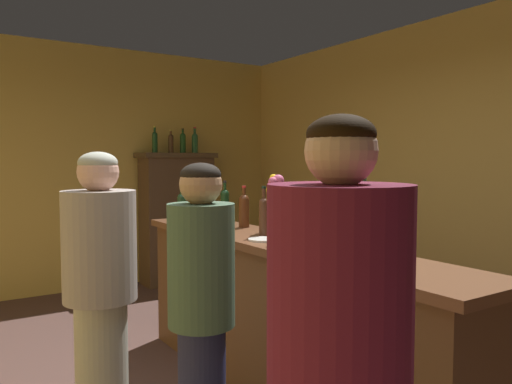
{
  "coord_description": "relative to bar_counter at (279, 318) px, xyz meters",
  "views": [
    {
      "loc": [
        -1.39,
        -2.5,
        1.52
      ],
      "look_at": [
        0.47,
        0.33,
        1.31
      ],
      "focal_mm": 35.4,
      "sensor_mm": 36.0,
      "label": 1
    }
  ],
  "objects": [
    {
      "name": "patron_by_cabinet",
      "position": [
        -0.82,
        -0.53,
        0.33
      ],
      "size": [
        0.31,
        0.31,
        1.51
      ],
      "rotation": [
        0.0,
        0.0,
        0.27
      ],
      "color": "#24274C",
      "rests_on": "ground"
    },
    {
      "name": "wine_glass_rear",
      "position": [
        -0.1,
        -0.39,
        0.61
      ],
      "size": [
        0.06,
        0.06,
        0.14
      ],
      "color": "white",
      "rests_on": "bar_counter"
    },
    {
      "name": "wall_back",
      "position": [
        -0.46,
        3.49,
        0.91
      ],
      "size": [
        5.4,
        0.12,
        2.85
      ],
      "primitive_type": "cube",
      "color": "gold",
      "rests_on": "ground"
    },
    {
      "name": "display_bottle_left",
      "position": [
        0.47,
        3.19,
        1.24
      ],
      "size": [
        0.07,
        0.07,
        0.32
      ],
      "color": "#183F1F",
      "rests_on": "display_cabinet"
    },
    {
      "name": "wine_bottle_malbec",
      "position": [
        -0.03,
        -0.1,
        0.64
      ],
      "size": [
        0.07,
        0.07,
        0.3
      ],
      "color": "black",
      "rests_on": "bar_counter"
    },
    {
      "name": "wine_bottle_pinot",
      "position": [
        0.13,
        0.63,
        0.64
      ],
      "size": [
        0.08,
        0.08,
        0.31
      ],
      "color": "#4E2611",
      "rests_on": "bar_counter"
    },
    {
      "name": "wine_bottle_chardonnay",
      "position": [
        0.07,
        -0.5,
        0.65
      ],
      "size": [
        0.07,
        0.07,
        0.32
      ],
      "color": "#173719",
      "rests_on": "bar_counter"
    },
    {
      "name": "wine_bottle_riesling",
      "position": [
        0.16,
        0.96,
        0.65
      ],
      "size": [
        0.07,
        0.07,
        0.34
      ],
      "color": "#143318",
      "rests_on": "bar_counter"
    },
    {
      "name": "patron_redhead",
      "position": [
        -1.11,
        0.05,
        0.34
      ],
      "size": [
        0.38,
        0.38,
        1.56
      ],
      "rotation": [
        0.0,
        0.0,
        -0.11
      ],
      "color": "#AEAD98",
      "rests_on": "ground"
    },
    {
      "name": "flower_arrangement",
      "position": [
        0.19,
        0.32,
        0.71
      ],
      "size": [
        0.13,
        0.12,
        0.4
      ],
      "color": "tan",
      "rests_on": "bar_counter"
    },
    {
      "name": "bar_counter",
      "position": [
        0.0,
        0.0,
        0.0
      ],
      "size": [
        0.53,
        2.97,
        1.02
      ],
      "color": "brown",
      "rests_on": "ground"
    },
    {
      "name": "wall_right",
      "position": [
        2.23,
        -0.05,
        0.91
      ],
      "size": [
        0.12,
        7.08,
        2.85
      ],
      "primitive_type": "cube",
      "color": "tan",
      "rests_on": "ground"
    },
    {
      "name": "cheese_plate",
      "position": [
        -0.09,
        0.04,
        0.51
      ],
      "size": [
        0.19,
        0.19,
        0.01
      ],
      "primitive_type": "cylinder",
      "color": "white",
      "rests_on": "bar_counter"
    },
    {
      "name": "wine_bottle_rose",
      "position": [
        -0.14,
        1.13,
        0.64
      ],
      "size": [
        0.07,
        0.07,
        0.3
      ],
      "color": "#1C371E",
      "rests_on": "bar_counter"
    },
    {
      "name": "wine_glass_front",
      "position": [
        -0.03,
        -0.59,
        0.6
      ],
      "size": [
        0.08,
        0.08,
        0.14
      ],
      "color": "white",
      "rests_on": "bar_counter"
    },
    {
      "name": "display_bottle_center",
      "position": [
        0.84,
        3.19,
        1.23
      ],
      "size": [
        0.07,
        0.07,
        0.3
      ],
      "color": "#163D18",
      "rests_on": "display_cabinet"
    },
    {
      "name": "bartender",
      "position": [
        0.74,
        0.18,
        0.37
      ],
      "size": [
        0.3,
        0.3,
        1.59
      ],
      "rotation": [
        0.0,
        0.0,
        3.19
      ],
      "color": "#9A9C92",
      "rests_on": "ground"
    },
    {
      "name": "display_cabinet",
      "position": [
        0.75,
        3.19,
        0.33
      ],
      "size": [
        0.94,
        0.42,
        1.61
      ],
      "color": "#503928",
      "rests_on": "ground"
    },
    {
      "name": "display_bottle_midright",
      "position": [
        1.0,
        3.19,
        1.24
      ],
      "size": [
        0.08,
        0.08,
        0.33
      ],
      "color": "#224D2A",
      "rests_on": "display_cabinet"
    },
    {
      "name": "wine_bottle_merlot",
      "position": [
        0.02,
        0.2,
        0.65
      ],
      "size": [
        0.06,
        0.06,
        0.33
      ],
      "color": "#4B2A1B",
      "rests_on": "bar_counter"
    },
    {
      "name": "wine_glass_mid",
      "position": [
        0.15,
        0.14,
        0.6
      ],
      "size": [
        0.06,
        0.06,
        0.13
      ],
      "color": "white",
      "rests_on": "bar_counter"
    },
    {
      "name": "display_bottle_midleft",
      "position": [
        0.68,
        3.19,
        1.22
      ],
      "size": [
        0.06,
        0.06,
        0.29
      ],
      "color": "#402A19",
      "rests_on": "display_cabinet"
    }
  ]
}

